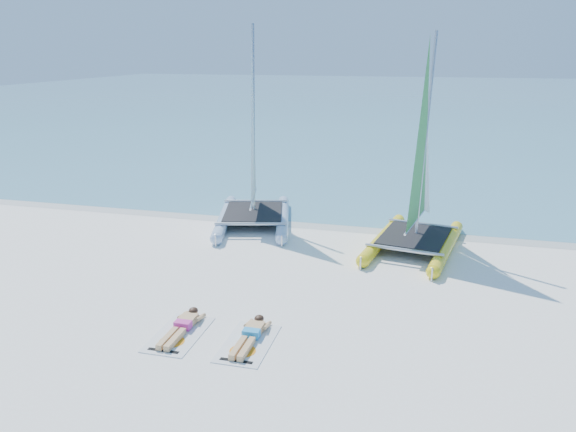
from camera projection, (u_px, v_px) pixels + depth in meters
name	position (u px, v px, depth m)	size (l,w,h in m)	color
ground	(301.00, 285.00, 15.09)	(140.00, 140.00, 0.00)	white
sea	(412.00, 97.00, 73.52)	(140.00, 115.00, 0.01)	#70ABBB
wet_sand_strip	(336.00, 225.00, 20.19)	(140.00, 1.40, 0.01)	beige
catamaran_blue	(253.00, 165.00, 19.88)	(3.75, 5.74, 7.20)	#A9C4DF
catamaran_yellow	(421.00, 179.00, 17.65)	(3.20, 5.53, 6.88)	yellow
towel_a	(179.00, 334.00, 12.44)	(1.00, 1.85, 0.02)	white
sunbather_a	(182.00, 326.00, 12.59)	(0.37, 1.73, 0.26)	#DCAC73
towel_b	(248.00, 343.00, 12.06)	(1.00, 1.85, 0.02)	white
sunbather_b	(251.00, 335.00, 12.21)	(0.37, 1.73, 0.26)	#DCAC73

